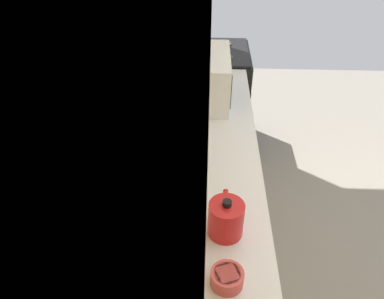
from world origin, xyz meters
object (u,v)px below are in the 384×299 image
at_px(oven_range, 210,98).
at_px(microwave, 204,78).
at_px(bowl, 227,277).
at_px(kettle, 226,219).

distance_m(oven_range, microwave, 1.00).
relative_size(microwave, bowl, 4.14).
distance_m(oven_range, kettle, 2.06).
relative_size(microwave, kettle, 2.54).
height_order(oven_range, kettle, kettle).
bearing_deg(kettle, microwave, 5.75).
height_order(oven_range, bowl, oven_range).
bearing_deg(kettle, bowl, 180.00).
distance_m(bowl, kettle, 0.26).
bearing_deg(bowl, oven_range, 1.67).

